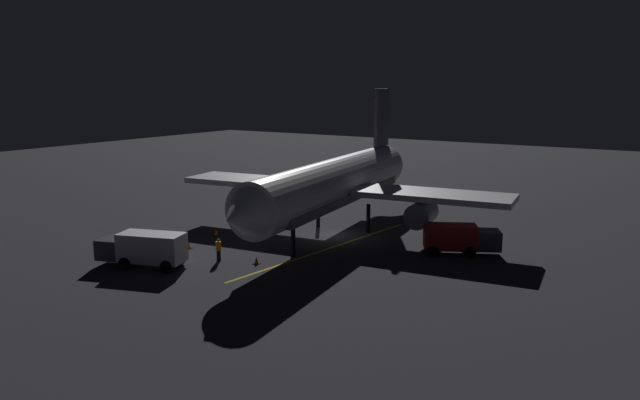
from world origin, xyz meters
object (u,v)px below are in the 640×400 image
ground_crew_worker (218,250)px  traffic_cone_under_wing (216,233)px  catering_truck (458,239)px  traffic_cone_near_left (189,245)px  traffic_cone_near_right (256,261)px  airliner (335,184)px  baggage_truck (145,249)px

ground_crew_worker → traffic_cone_under_wing: ground_crew_worker is taller
catering_truck → traffic_cone_near_left: 21.58m
traffic_cone_near_right → traffic_cone_under_wing: 9.63m
airliner → traffic_cone_near_left: airliner is taller
baggage_truck → catering_truck: 23.83m
airliner → catering_truck: airliner is taller
airliner → traffic_cone_under_wing: size_ratio=62.31×
catering_truck → baggage_truck: bearing=40.6°
traffic_cone_near_left → traffic_cone_near_right: same height
catering_truck → traffic_cone_near_left: bearing=28.3°
airliner → baggage_truck: 17.46m
baggage_truck → traffic_cone_under_wing: bearing=-78.9°
traffic_cone_near_left → airliner: bearing=-125.3°
airliner → traffic_cone_under_wing: airliner is taller
baggage_truck → traffic_cone_near_right: size_ratio=12.42×
traffic_cone_near_left → traffic_cone_under_wing: 4.51m
catering_truck → traffic_cone_near_left: size_ratio=11.15×
traffic_cone_near_right → airliner: bearing=-90.8°
ground_crew_worker → traffic_cone_under_wing: bearing=-46.3°
airliner → traffic_cone_near_right: 11.77m
traffic_cone_near_right → catering_truck: bearing=-137.6°
airliner → catering_truck: size_ratio=5.59×
traffic_cone_near_left → traffic_cone_near_right: (-7.34, 0.41, 0.00)m
airliner → ground_crew_worker: size_ratio=19.70×
traffic_cone_under_wing → catering_truck: bearing=-163.7°
traffic_cone_near_left → catering_truck: bearing=-151.7°
traffic_cone_near_left → traffic_cone_near_right: bearing=176.8°
baggage_truck → airliner: bearing=-112.6°
ground_crew_worker → traffic_cone_near_left: size_ratio=3.16×
airliner → ground_crew_worker: 12.81m
baggage_truck → ground_crew_worker: size_ratio=3.93×
traffic_cone_near_left → traffic_cone_under_wing: same height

